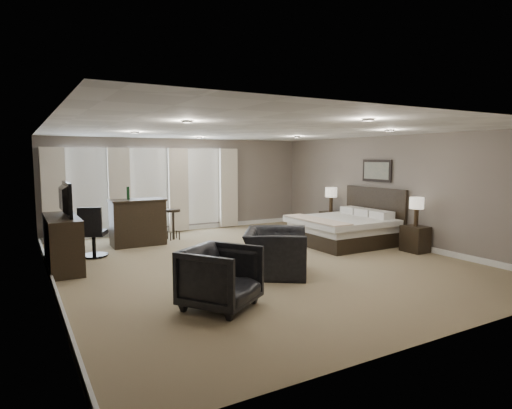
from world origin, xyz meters
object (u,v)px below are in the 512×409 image
lamp_far (331,200)px  bar_stool_right (173,224)px  desk_chair (93,231)px  lamp_near (416,212)px  bed (341,217)px  bar_counter (138,222)px  tv (61,213)px  nightstand_near (415,239)px  armchair_near (276,244)px  armchair_far (221,274)px  dresser (63,243)px  bar_stool_left (121,226)px  nightstand_far (331,222)px

lamp_far → bar_stool_right: (-4.19, 1.11, -0.52)m
lamp_far → desk_chair: bearing=179.0°
lamp_near → desk_chair: lamp_near is taller
bed → bar_counter: 4.84m
bar_stool_right → desk_chair: desk_chair is taller
lamp_far → tv: 6.95m
lamp_far → bar_counter: bearing=170.5°
nightstand_near → armchair_near: 3.66m
bed → armchair_far: bearing=-149.7°
bed → bar_stool_right: size_ratio=2.70×
tv → bar_counter: 2.38m
tv → bar_stool_right: 3.31m
dresser → tv: 0.57m
bed → armchair_near: bearing=-152.3°
bar_stool_left → lamp_far: bearing=-18.5°
bed → nightstand_near: 1.74m
nightstand_near → bar_counter: bar_counter is taller
bar_stool_right → lamp_far: bearing=-14.8°
bar_stool_left → desk_chair: bearing=-119.0°
tv → armchair_far: (1.68, -3.36, -0.59)m
bar_counter → bar_stool_right: bar_counter is taller
bed → tv: (-6.03, 0.81, 0.40)m
lamp_far → armchair_far: (-5.24, -3.99, -0.44)m
nightstand_near → nightstand_far: bearing=90.0°
bed → dresser: bed is taller
dresser → armchair_near: size_ratio=1.40×
lamp_far → bed: bearing=-121.5°
lamp_near → armchair_near: (-3.65, 0.00, -0.36)m
bar_counter → armchair_near: bearing=-68.4°
armchair_far → nightstand_near: bearing=-22.7°
armchair_far → desk_chair: size_ratio=0.88×
nightstand_far → armchair_near: bearing=-141.5°
nightstand_near → tv: tv is taller
nightstand_far → armchair_near: (-3.65, -2.90, 0.25)m
bar_stool_left → desk_chair: (-0.93, -1.68, 0.19)m
bed → armchair_near: 3.12m
armchair_far → bar_stool_left: 5.77m
nightstand_far → bar_counter: bearing=170.5°
bed → bar_counter: size_ratio=1.65×
bed → dresser: bearing=172.3°
bar_stool_left → bar_counter: bearing=-78.3°
desk_chair → bar_stool_right: bearing=-129.9°
armchair_near → armchair_far: armchair_near is taller
bed → nightstand_near: bed is taller
bed → desk_chair: size_ratio=1.94×
bar_stool_left → desk_chair: 1.92m
bar_stool_right → desk_chair: (-2.07, -1.00, 0.15)m
nightstand_near → lamp_near: lamp_near is taller
bed → tv: size_ratio=1.90×
dresser → armchair_near: bearing=-34.7°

